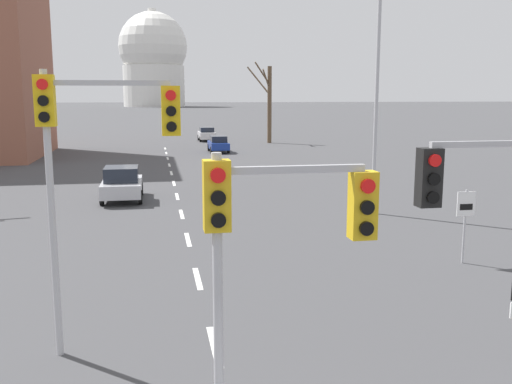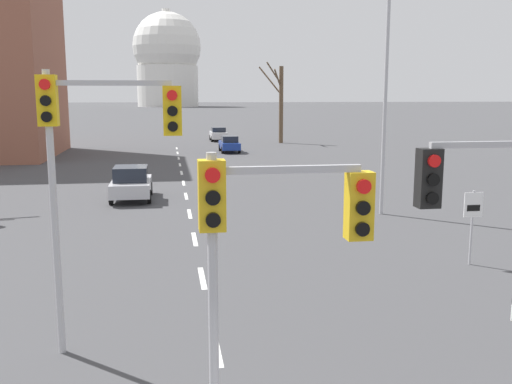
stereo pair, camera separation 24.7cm
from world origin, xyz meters
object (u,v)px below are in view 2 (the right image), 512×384
object	(u,v)px
sedan_near_left	(229,144)
speed_limit_sign	(473,215)
sedan_near_right	(218,134)
traffic_signal_near_right	(509,196)
street_lamp_right	(377,76)
traffic_signal_near_left	(92,141)
sedan_mid_centre	(131,183)
traffic_signal_centre_tall	(267,229)

from	to	relation	value
sedan_near_left	speed_limit_sign	bearing A→B (deg)	-84.38
speed_limit_sign	sedan_near_right	size ratio (longest dim) A/B	0.58
traffic_signal_near_right	sedan_near_left	distance (m)	43.13
street_lamp_right	sedan_near_left	distance (m)	28.88
sedan_near_left	street_lamp_right	bearing A→B (deg)	-83.49
traffic_signal_near_left	street_lamp_right	world-z (taller)	street_lamp_right
sedan_near_left	sedan_mid_centre	distance (m)	24.19
traffic_signal_centre_tall	traffic_signal_near_left	bearing A→B (deg)	125.43
traffic_signal_near_right	street_lamp_right	xyz separation A→B (m)	(3.23, 14.82, 2.43)
traffic_signal_centre_tall	sedan_mid_centre	xyz separation A→B (m)	(-3.14, 21.06, -2.50)
traffic_signal_centre_tall	sedan_near_left	xyz separation A→B (m)	(4.27, 44.09, -2.58)
traffic_signal_near_right	sedan_mid_centre	xyz separation A→B (m)	(-7.40, 20.02, -2.67)
traffic_signal_near_right	speed_limit_sign	bearing A→B (deg)	63.79
traffic_signal_near_right	sedan_near_right	distance (m)	56.09
sedan_near_right	traffic_signal_near_left	bearing A→B (deg)	-97.67
traffic_signal_near_left	street_lamp_right	bearing A→B (deg)	49.56
street_lamp_right	sedan_near_left	size ratio (longest dim) A/B	2.46
traffic_signal_centre_tall	sedan_near_left	world-z (taller)	traffic_signal_centre_tall
traffic_signal_near_right	street_lamp_right	size ratio (longest dim) A/B	0.47
speed_limit_sign	street_lamp_right	size ratio (longest dim) A/B	0.23
sedan_near_left	sedan_mid_centre	bearing A→B (deg)	-107.84
traffic_signal_centre_tall	speed_limit_sign	xyz separation A→B (m)	(7.80, 8.23, -1.78)
speed_limit_sign	sedan_near_left	size ratio (longest dim) A/B	0.58
speed_limit_sign	sedan_near_right	bearing A→B (deg)	93.95
traffic_signal_centre_tall	street_lamp_right	xyz separation A→B (m)	(7.49, 15.86, 2.59)
traffic_signal_near_left	sedan_mid_centre	xyz separation A→B (m)	(-0.40, 17.21, -3.45)
speed_limit_sign	traffic_signal_near_right	bearing A→B (deg)	-116.21
traffic_signal_near_left	street_lamp_right	size ratio (longest dim) A/B	0.57
street_lamp_right	traffic_signal_near_right	bearing A→B (deg)	-102.29
traffic_signal_near_left	sedan_near_left	bearing A→B (deg)	80.11
traffic_signal_near_right	sedan_near_right	world-z (taller)	traffic_signal_near_right
speed_limit_sign	sedan_mid_centre	distance (m)	16.88
sedan_near_right	sedan_mid_centre	xyz separation A→B (m)	(-7.56, -36.00, 0.05)
sedan_near_left	sedan_near_right	size ratio (longest dim) A/B	1.01
traffic_signal_near_left	sedan_near_left	xyz separation A→B (m)	(7.01, 40.23, -3.53)
street_lamp_right	sedan_mid_centre	distance (m)	12.88
traffic_signal_near_right	sedan_near_left	bearing A→B (deg)	89.99
traffic_signal_near_left	sedan_near_left	size ratio (longest dim) A/B	1.41
traffic_signal_near_right	traffic_signal_centre_tall	xyz separation A→B (m)	(-4.26, -1.04, -0.17)
traffic_signal_centre_tall	sedan_near_right	xyz separation A→B (m)	(4.42, 57.06, -2.55)
sedan_near_right	sedan_mid_centre	size ratio (longest dim) A/B	1.01
street_lamp_right	sedan_near_right	world-z (taller)	street_lamp_right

